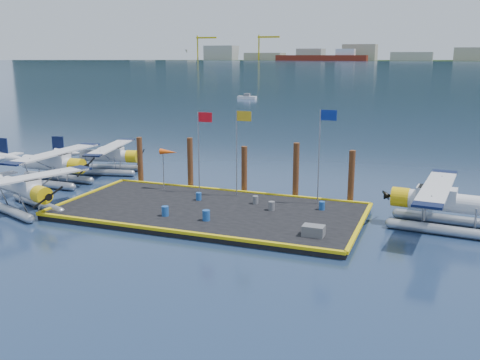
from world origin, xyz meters
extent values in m
plane|color=#182D4A|center=(0.00, 0.00, 0.00)|extent=(4000.00, 4000.00, 0.00)
cube|color=black|center=(0.00, 0.00, 0.20)|extent=(20.00, 10.00, 0.40)
cube|color=black|center=(0.00, 1100.00, -0.05)|extent=(3000.00, 500.00, 0.30)
cube|color=#5E140D|center=(-180.00, 860.00, 4.00)|extent=(150.00, 22.00, 10.00)
cube|color=silver|center=(-140.00, 860.00, 13.00)|extent=(30.00, 16.00, 12.00)
cylinder|color=gold|center=(-420.00, 895.00, 22.00)|extent=(2.40, 2.40, 44.00)
cylinder|color=gold|center=(-300.00, 895.00, 22.00)|extent=(2.40, 2.40, 44.00)
cube|color=black|center=(0.00, 1400.00, 120.00)|extent=(2200.00, 500.00, 240.00)
cone|color=black|center=(-350.00, 1500.00, 0.00)|extent=(1400.00, 1400.00, 520.00)
cone|color=black|center=(-50.00, 1550.00, 0.00)|extent=(1300.00, 1300.00, 430.00)
cylinder|color=#979BA4|center=(-11.95, -2.73, 0.29)|extent=(5.87, 2.71, 0.59)
cylinder|color=#979BA4|center=(-12.72, -4.74, 0.29)|extent=(5.87, 2.71, 0.59)
cylinder|color=silver|center=(-12.16, -3.80, 1.61)|extent=(4.63, 2.63, 1.07)
cube|color=silver|center=(-11.61, -4.01, 1.95)|extent=(2.39, 1.77, 0.88)
cube|color=black|center=(-11.33, -4.12, 2.15)|extent=(1.64, 1.45, 0.54)
cylinder|color=gold|center=(-9.78, -4.71, 1.61)|extent=(1.32, 1.41, 1.13)
cube|color=black|center=(-9.01, -5.01, 1.61)|extent=(0.83, 2.05, 1.10)
cube|color=silver|center=(-11.61, -4.01, 2.44)|extent=(4.51, 8.74, 0.12)
cube|color=#0A1233|center=(-10.11, -0.09, 2.44)|extent=(1.68, 1.35, 0.13)
cylinder|color=#979BA4|center=(-15.98, 4.37, 0.32)|extent=(6.57, 0.70, 0.64)
cylinder|color=#979BA4|center=(-16.00, 2.04, 0.32)|extent=(6.57, 0.70, 0.64)
cylinder|color=silver|center=(-15.77, 3.20, 1.75)|extent=(4.93, 1.21, 1.16)
cube|color=silver|center=(-15.14, 3.20, 2.12)|extent=(2.34, 1.19, 0.95)
cube|color=black|center=(-14.82, 3.19, 2.33)|extent=(1.49, 1.13, 0.58)
cylinder|color=gold|center=(-13.02, 3.18, 1.75)|extent=(1.07, 1.24, 1.23)
cube|color=black|center=(-12.12, 3.17, 1.75)|extent=(0.09, 2.36, 1.19)
cube|color=silver|center=(-15.14, 3.20, 2.65)|extent=(1.68, 9.54, 0.13)
cube|color=#0A1233|center=(-15.10, 7.75, 2.65)|extent=(1.60, 0.97, 0.14)
cube|color=#0A1233|center=(-15.18, -1.36, 2.65)|extent=(1.60, 0.97, 0.14)
cube|color=#0A1233|center=(-20.65, 3.25, 2.70)|extent=(1.17, 0.14, 1.80)
cube|color=silver|center=(-20.54, 3.25, 2.01)|extent=(0.99, 3.61, 0.11)
cylinder|color=#979BA4|center=(-14.41, 9.46, 0.29)|extent=(5.93, 1.92, 0.58)
cylinder|color=#979BA4|center=(-13.92, 7.40, 0.29)|extent=(5.93, 1.92, 0.58)
cylinder|color=silver|center=(-13.98, 8.47, 1.58)|extent=(4.59, 2.05, 1.06)
cube|color=silver|center=(-13.42, 8.61, 1.92)|extent=(2.30, 1.51, 0.86)
cube|color=black|center=(-13.14, 8.67, 2.11)|extent=(1.54, 1.29, 0.53)
cylinder|color=gold|center=(-11.55, 9.04, 1.58)|extent=(1.19, 1.30, 1.11)
cube|color=black|center=(-10.75, 9.23, 1.58)|extent=(0.55, 2.09, 1.08)
cube|color=silver|center=(-13.42, 8.61, 2.40)|extent=(3.38, 8.74, 0.12)
cube|color=#0A1233|center=(-14.36, 12.62, 2.40)|extent=(1.60, 1.17, 0.12)
cube|color=#0A1233|center=(-12.47, 4.59, 2.40)|extent=(1.60, 1.17, 0.12)
cube|color=#0A1233|center=(-18.28, 7.46, 2.45)|extent=(1.05, 0.35, 1.63)
cube|color=silver|center=(-18.18, 7.49, 1.82)|extent=(1.59, 3.37, 0.10)
cylinder|color=#979BA4|center=(14.91, 1.02, 0.32)|extent=(6.58, 1.22, 0.63)
cylinder|color=#979BA4|center=(15.12, 3.33, 0.32)|extent=(6.58, 1.22, 0.63)
cylinder|color=silver|center=(14.80, 2.20, 1.74)|extent=(5.00, 1.60, 1.16)
cube|color=silver|center=(14.17, 2.25, 2.11)|extent=(2.42, 1.37, 0.95)
cube|color=black|center=(13.86, 2.28, 2.32)|extent=(1.57, 1.24, 0.58)
cylinder|color=gold|center=(12.07, 2.44, 1.74)|extent=(1.16, 1.32, 1.22)
cube|color=black|center=(11.18, 2.52, 1.74)|extent=(0.28, 2.35, 1.19)
cube|color=silver|center=(14.17, 2.25, 2.64)|extent=(2.44, 9.61, 0.13)
cube|color=#0A1233|center=(13.76, -2.27, 2.64)|extent=(1.66, 1.09, 0.14)
cube|color=#0A1233|center=(14.58, 6.77, 2.64)|extent=(1.66, 1.09, 0.14)
cylinder|color=#1A4994|center=(-1.59, 1.73, 0.67)|extent=(0.39, 0.39, 0.55)
cylinder|color=#1A4994|center=(0.88, -2.45, 0.73)|extent=(0.47, 0.47, 0.66)
cylinder|color=#5B5C60|center=(4.01, 1.13, 0.70)|extent=(0.42, 0.42, 0.60)
cylinder|color=#1A4994|center=(-1.98, -2.49, 0.72)|extent=(0.45, 0.45, 0.63)
cylinder|color=#1A4994|center=(7.11, 2.44, 0.68)|extent=(0.40, 0.40, 0.56)
cylinder|color=#5B5C60|center=(2.49, 2.23, 0.68)|extent=(0.40, 0.40, 0.56)
cube|color=#5B5C60|center=(7.78, -2.94, 0.71)|extent=(1.23, 0.82, 0.61)
cylinder|color=gray|center=(-2.50, 3.80, 3.40)|extent=(0.08, 0.08, 6.00)
cube|color=red|center=(-1.95, 3.80, 6.05)|extent=(1.10, 0.03, 0.70)
cylinder|color=gray|center=(0.50, 3.80, 3.50)|extent=(0.08, 0.08, 6.20)
cube|color=gold|center=(1.05, 3.80, 6.25)|extent=(1.10, 0.03, 0.70)
cylinder|color=gray|center=(6.50, 3.80, 3.65)|extent=(0.08, 0.08, 6.50)
cube|color=navy|center=(7.05, 3.80, 6.55)|extent=(1.10, 0.03, 0.70)
cylinder|color=gray|center=(-5.50, 3.80, 1.90)|extent=(0.07, 0.07, 3.00)
cone|color=#F3510D|center=(-5.00, 3.80, 3.30)|extent=(1.40, 0.44, 0.44)
cylinder|color=#442413|center=(-8.50, 5.40, 2.00)|extent=(0.44, 0.44, 4.00)
cylinder|color=#442413|center=(-4.00, 5.40, 2.10)|extent=(0.44, 0.44, 4.20)
cylinder|color=#442413|center=(0.50, 5.40, 1.90)|extent=(0.44, 0.44, 3.80)
cylinder|color=#442413|center=(4.50, 5.40, 2.15)|extent=(0.44, 0.44, 4.30)
cylinder|color=#442413|center=(8.50, 5.40, 2.00)|extent=(0.44, 0.44, 4.00)
camera|label=1|loc=(14.08, -31.45, 10.49)|focal=40.00mm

